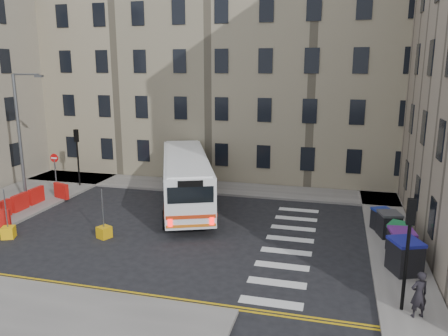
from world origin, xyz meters
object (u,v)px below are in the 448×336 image
at_px(wheelie_bin_d, 389,224).
at_px(bollard_yellow, 8,232).
at_px(streetlamp, 20,137).
at_px(wheelie_bin_e, 382,219).
at_px(wheelie_bin_c, 399,236).
at_px(wheelie_bin_b, 401,244).
at_px(pedestrian, 419,294).
at_px(bus, 186,177).
at_px(wheelie_bin_a, 405,256).
at_px(bollard_chevron, 104,232).

height_order(wheelie_bin_d, bollard_yellow, wheelie_bin_d).
bearing_deg(streetlamp, wheelie_bin_e, 1.50).
bearing_deg(wheelie_bin_c, streetlamp, -162.20).
bearing_deg(bollard_yellow, wheelie_bin_c, 9.99).
bearing_deg(wheelie_bin_b, wheelie_bin_d, 88.65).
bearing_deg(wheelie_bin_c, wheelie_bin_e, 125.82).
distance_m(wheelie_bin_d, pedestrian, 7.59).
bearing_deg(bus, streetlamp, 171.68).
bearing_deg(wheelie_bin_e, pedestrian, -111.49).
bearing_deg(bus, wheelie_bin_a, -51.55).
distance_m(bus, wheelie_bin_a, 13.91).
xyz_separation_m(streetlamp, wheelie_bin_b, (22.08, -2.95, -3.51)).
bearing_deg(streetlamp, bollard_yellow, -59.54).
relative_size(wheelie_bin_b, bollard_chevron, 2.23).
xyz_separation_m(pedestrian, bollard_chevron, (-14.30, 4.04, -0.69)).
xyz_separation_m(wheelie_bin_e, bollard_yellow, (-18.58, -5.67, -0.42)).
relative_size(wheelie_bin_b, wheelie_bin_d, 0.99).
distance_m(wheelie_bin_a, wheelie_bin_c, 2.65).
bearing_deg(wheelie_bin_c, bus, -176.66).
height_order(wheelie_bin_d, bollard_chevron, wheelie_bin_d).
height_order(bus, pedestrian, bus).
height_order(wheelie_bin_a, wheelie_bin_c, wheelie_bin_a).
relative_size(streetlamp, wheelie_bin_d, 6.02).
bearing_deg(wheelie_bin_e, wheelie_bin_a, -109.21).
distance_m(wheelie_bin_d, bollard_chevron, 14.54).
height_order(wheelie_bin_d, wheelie_bin_e, wheelie_bin_d).
bearing_deg(bollard_chevron, wheelie_bin_c, 8.29).
relative_size(bollard_yellow, bollard_chevron, 1.00).
distance_m(streetlamp, wheelie_bin_c, 22.49).
height_order(wheelie_bin_c, bollard_yellow, wheelie_bin_c).
bearing_deg(wheelie_bin_e, bollard_yellow, 172.33).
xyz_separation_m(wheelie_bin_b, wheelie_bin_e, (-0.50, 3.52, -0.10)).
distance_m(wheelie_bin_c, wheelie_bin_e, 2.36).
height_order(bus, wheelie_bin_a, bus).
bearing_deg(bus, wheelie_bin_b, -46.11).
bearing_deg(wheelie_bin_d, pedestrian, -102.22).
bearing_deg(pedestrian, wheelie_bin_e, -109.64).
relative_size(wheelie_bin_c, pedestrian, 0.81).
xyz_separation_m(wheelie_bin_c, wheelie_bin_d, (-0.30, 1.44, 0.03)).
xyz_separation_m(wheelie_bin_b, wheelie_bin_d, (-0.25, 2.66, -0.03)).
distance_m(wheelie_bin_b, bollard_yellow, 19.21).
xyz_separation_m(bus, wheelie_bin_a, (12.09, -6.82, -0.95)).
distance_m(wheelie_bin_d, bollard_yellow, 19.44).
bearing_deg(pedestrian, wheelie_bin_a, -112.88).
height_order(streetlamp, wheelie_bin_d, streetlamp).
bearing_deg(bollard_yellow, bus, 47.29).
height_order(wheelie_bin_c, wheelie_bin_e, wheelie_bin_c).
bearing_deg(wheelie_bin_b, pedestrian, -97.06).
height_order(streetlamp, bollard_yellow, streetlamp).
height_order(wheelie_bin_b, bollard_chevron, wheelie_bin_b).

